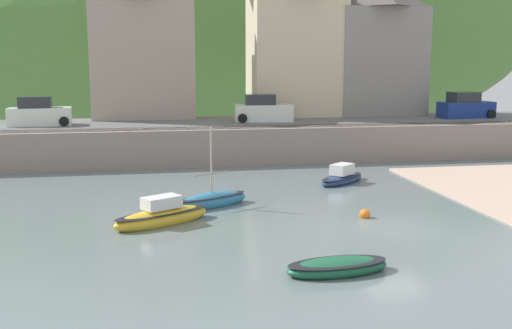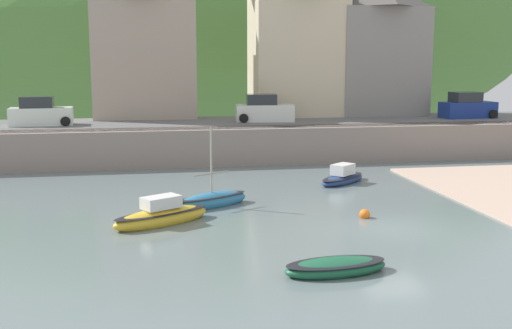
# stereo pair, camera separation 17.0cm
# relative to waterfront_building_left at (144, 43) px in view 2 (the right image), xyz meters

# --- Properties ---
(quay_seawall) EXTENTS (48.00, 9.40, 2.40)m
(quay_seawall) POSITION_rel_waterfront_building_left_xyz_m (9.93, -7.70, -6.62)
(quay_seawall) COLOR gray
(quay_seawall) RESTS_ON ground
(hillside_backdrop) EXTENTS (80.00, 44.00, 27.01)m
(hillside_backdrop) POSITION_rel_waterfront_building_left_xyz_m (9.12, 30.00, 1.48)
(hillside_backdrop) COLOR #52843D
(hillside_backdrop) RESTS_ON ground
(waterfront_building_left) EXTENTS (7.83, 4.85, 10.98)m
(waterfront_building_left) POSITION_rel_waterfront_building_left_xyz_m (0.00, 0.00, 0.00)
(waterfront_building_left) COLOR tan
(waterfront_building_left) RESTS_ON ground
(waterfront_building_centre) EXTENTS (7.38, 5.53, 11.32)m
(waterfront_building_centre) POSITION_rel_waterfront_building_left_xyz_m (11.83, -0.00, 0.17)
(waterfront_building_centre) COLOR beige
(waterfront_building_centre) RESTS_ON ground
(waterfront_building_right) EXTENTS (7.22, 5.72, 10.29)m
(waterfront_building_right) POSITION_rel_waterfront_building_left_xyz_m (18.41, -0.00, -0.35)
(waterfront_building_right) COLOR gray
(waterfront_building_right) RESTS_ON ground
(sailboat_blue_trim) EXTENTS (3.65, 1.78, 0.64)m
(sailboat_blue_trim) POSITION_rel_waterfront_building_left_xyz_m (5.98, -30.01, -7.77)
(sailboat_blue_trim) COLOR #1B5B3B
(sailboat_blue_trim) RESTS_ON ground
(sailboat_white_hull) EXTENTS (4.54, 3.37, 1.39)m
(sailboat_white_hull) POSITION_rel_waterfront_building_left_xyz_m (0.53, -22.77, -7.63)
(sailboat_white_hull) COLOR gold
(sailboat_white_hull) RESTS_ON ground
(rowboat_small_beached) EXTENTS (3.96, 2.83, 3.96)m
(rowboat_small_beached) POSITION_rel_waterfront_building_left_xyz_m (2.95, -19.98, -7.69)
(rowboat_small_beached) COLOR teal
(rowboat_small_beached) RESTS_ON ground
(motorboat_with_cabin) EXTENTS (3.64, 3.38, 1.20)m
(motorboat_with_cabin) POSITION_rel_waterfront_building_left_xyz_m (10.78, -15.54, -7.69)
(motorboat_with_cabin) COLOR navy
(motorboat_with_cabin) RESTS_ON ground
(parked_car_near_slipway) EXTENTS (4.18, 1.90, 1.95)m
(parked_car_near_slipway) POSITION_rel_waterfront_building_left_xyz_m (-7.01, -4.50, -4.77)
(parked_car_near_slipway) COLOR silver
(parked_car_near_slipway) RESTS_ON ground
(parked_car_by_wall) EXTENTS (4.23, 2.06, 1.95)m
(parked_car_by_wall) POSITION_rel_waterfront_building_left_xyz_m (8.35, -4.50, -4.77)
(parked_car_by_wall) COLOR silver
(parked_car_by_wall) RESTS_ON ground
(parked_car_end_of_row) EXTENTS (4.23, 2.05, 1.95)m
(parked_car_end_of_row) POSITION_rel_waterfront_building_left_xyz_m (24.00, -4.50, -4.77)
(parked_car_end_of_row) COLOR navy
(parked_car_end_of_row) RESTS_ON ground
(mooring_buoy) EXTENTS (0.48, 0.48, 0.48)m
(mooring_buoy) POSITION_rel_waterfront_building_left_xyz_m (9.35, -23.26, -7.83)
(mooring_buoy) COLOR orange
(mooring_buoy) RESTS_ON ground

